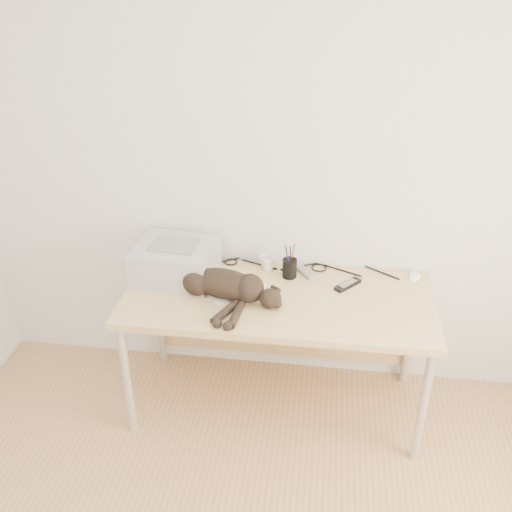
# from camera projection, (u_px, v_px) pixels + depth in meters

# --- Properties ---
(wall_back) EXTENTS (3.50, 0.00, 3.50)m
(wall_back) POSITION_uv_depth(u_px,v_px,m) (287.00, 169.00, 2.98)
(wall_back) COLOR silver
(wall_back) RESTS_ON floor
(desk) EXTENTS (1.60, 0.70, 0.74)m
(desk) POSITION_uv_depth(u_px,v_px,m) (279.00, 308.00, 3.08)
(desk) COLOR tan
(desk) RESTS_ON floor
(printer) EXTENTS (0.44, 0.38, 0.20)m
(printer) POSITION_uv_depth(u_px,v_px,m) (176.00, 261.00, 3.07)
(printer) COLOR #AFAFB4
(printer) RESTS_ON desk
(papers) EXTENTS (0.31, 0.23, 0.01)m
(papers) POSITION_uv_depth(u_px,v_px,m) (239.00, 292.00, 2.97)
(papers) COLOR white
(papers) RESTS_ON desk
(cat) EXTENTS (0.71, 0.43, 0.17)m
(cat) POSITION_uv_depth(u_px,v_px,m) (221.00, 285.00, 2.90)
(cat) COLOR black
(cat) RESTS_ON desk
(mug) EXTENTS (0.12, 0.12, 0.09)m
(mug) POSITION_uv_depth(u_px,v_px,m) (268.00, 263.00, 3.16)
(mug) COLOR silver
(mug) RESTS_ON desk
(pen_cup) EXTENTS (0.08, 0.08, 0.20)m
(pen_cup) POSITION_uv_depth(u_px,v_px,m) (290.00, 268.00, 3.08)
(pen_cup) COLOR black
(pen_cup) RESTS_ON desk
(remote_grey) EXTENTS (0.14, 0.16, 0.02)m
(remote_grey) POSITION_uv_depth(u_px,v_px,m) (304.00, 272.00, 3.14)
(remote_grey) COLOR gray
(remote_grey) RESTS_ON desk
(remote_black) EXTENTS (0.15, 0.16, 0.02)m
(remote_black) POSITION_uv_depth(u_px,v_px,m) (348.00, 285.00, 3.02)
(remote_black) COLOR black
(remote_black) RESTS_ON desk
(mouse) EXTENTS (0.10, 0.12, 0.03)m
(mouse) POSITION_uv_depth(u_px,v_px,m) (415.00, 275.00, 3.09)
(mouse) COLOR white
(mouse) RESTS_ON desk
(cable_tangle) EXTENTS (1.36, 0.09, 0.01)m
(cable_tangle) POSITION_uv_depth(u_px,v_px,m) (283.00, 265.00, 3.21)
(cable_tangle) COLOR black
(cable_tangle) RESTS_ON desk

